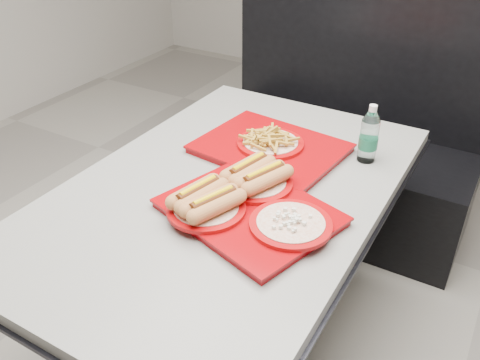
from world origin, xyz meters
The scene contains 6 objects.
ground centered at (0.00, 0.00, 0.00)m, with size 6.00×6.00×0.00m, color gray.
diner_table centered at (0.00, 0.00, 0.58)m, with size 0.92×1.42×0.75m.
booth_bench centered at (0.00, 1.09, 0.40)m, with size 1.30×0.57×1.35m.
tray_near centered at (0.12, -0.09, 0.79)m, with size 0.54×0.47×0.10m.
tray_far centered at (0.01, 0.26, 0.78)m, with size 0.51×0.42×0.09m.
water_bottle centered at (0.31, 0.37, 0.84)m, with size 0.06×0.06×0.20m.
Camera 1 is at (0.70, -1.11, 1.60)m, focal length 38.00 mm.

